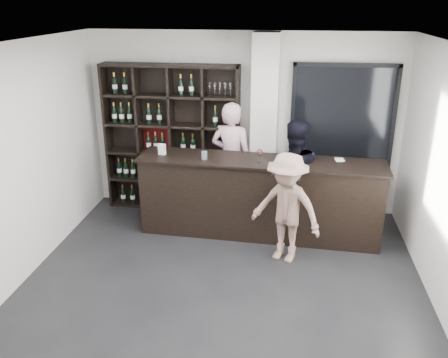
# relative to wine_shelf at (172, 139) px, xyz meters

# --- Properties ---
(floor) EXTENTS (5.00, 5.50, 0.01)m
(floor) POSITION_rel_wine_shelf_xyz_m (1.15, -2.57, -1.20)
(floor) COLOR black
(floor) RESTS_ON ground
(wine_shelf) EXTENTS (2.20, 0.35, 2.40)m
(wine_shelf) POSITION_rel_wine_shelf_xyz_m (0.00, 0.00, 0.00)
(wine_shelf) COLOR black
(wine_shelf) RESTS_ON floor
(structural_column) EXTENTS (0.40, 0.40, 2.90)m
(structural_column) POSITION_rel_wine_shelf_xyz_m (1.50, -0.10, 0.25)
(structural_column) COLOR silver
(structural_column) RESTS_ON floor
(glass_panel) EXTENTS (1.60, 0.08, 2.10)m
(glass_panel) POSITION_rel_wine_shelf_xyz_m (2.70, 0.12, 0.20)
(glass_panel) COLOR black
(glass_panel) RESTS_ON floor
(tasting_counter) EXTENTS (3.57, 0.73, 1.18)m
(tasting_counter) POSITION_rel_wine_shelf_xyz_m (1.50, -0.82, -0.61)
(tasting_counter) COLOR black
(tasting_counter) RESTS_ON floor
(taster_pink) EXTENTS (0.77, 0.60, 1.88)m
(taster_pink) POSITION_rel_wine_shelf_xyz_m (1.00, -0.17, -0.26)
(taster_pink) COLOR beige
(taster_pink) RESTS_ON floor
(taster_black) EXTENTS (0.96, 0.80, 1.76)m
(taster_black) POSITION_rel_wine_shelf_xyz_m (1.97, -0.72, -0.32)
(taster_black) COLOR black
(taster_black) RESTS_ON floor
(customer) EXTENTS (1.13, 0.92, 1.52)m
(customer) POSITION_rel_wine_shelf_xyz_m (1.90, -1.52, -0.44)
(customer) COLOR #8F6E61
(customer) RESTS_ON floor
(wine_glass) EXTENTS (0.11, 0.11, 0.21)m
(wine_glass) POSITION_rel_wine_shelf_xyz_m (1.49, -0.89, 0.08)
(wine_glass) COLOR white
(wine_glass) RESTS_ON tasting_counter
(spit_cup) EXTENTS (0.11, 0.11, 0.11)m
(spit_cup) POSITION_rel_wine_shelf_xyz_m (0.70, -0.89, 0.04)
(spit_cup) COLOR silver
(spit_cup) RESTS_ON tasting_counter
(napkin_stack) EXTENTS (0.14, 0.14, 0.02)m
(napkin_stack) POSITION_rel_wine_shelf_xyz_m (2.62, -0.68, -0.01)
(napkin_stack) COLOR white
(napkin_stack) RESTS_ON tasting_counter
(card_stand) EXTENTS (0.12, 0.07, 0.16)m
(card_stand) POSITION_rel_wine_shelf_xyz_m (0.04, -0.76, 0.06)
(card_stand) COLOR white
(card_stand) RESTS_ON tasting_counter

